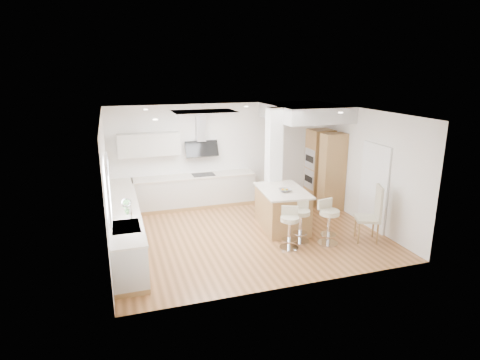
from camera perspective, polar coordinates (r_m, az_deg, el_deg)
name	(u,v)px	position (r m, az deg, el deg)	size (l,w,h in m)	color
ground	(246,233)	(9.46, 0.89, -7.56)	(6.00, 6.00, 0.00)	#AB6F3F
ceiling	(246,233)	(9.46, 0.89, -7.56)	(6.00, 5.00, 0.02)	silver
wall_back	(218,154)	(11.34, -3.16, 3.77)	(6.00, 0.04, 2.80)	white
wall_left	(106,187)	(8.55, -18.46, -0.97)	(0.04, 5.00, 2.80)	white
wall_right	(361,166)	(10.34, 16.87, 1.95)	(0.04, 5.00, 2.80)	white
skylight	(205,112)	(9.11, -5.05, 9.55)	(4.10, 2.10, 0.06)	white
window_left	(108,185)	(7.61, -18.30, -0.67)	(0.06, 1.28, 1.07)	white
doorway_right	(374,188)	(9.96, 18.50, -1.09)	(0.05, 1.00, 2.10)	#473D37
counter_left	(125,225)	(9.07, -16.05, -6.12)	(0.63, 4.50, 1.35)	#A87E48
counter_back	(189,183)	(11.05, -7.33, -0.42)	(3.62, 0.63, 2.50)	#A87E48
pillar	(273,163)	(10.23, 4.78, 2.43)	(0.35, 0.35, 2.80)	white
soffit	(305,112)	(10.87, 9.19, 9.49)	(1.78, 2.20, 0.40)	silver
oven_column	(324,169)	(11.26, 11.86, 1.54)	(0.63, 1.21, 2.10)	#A87E48
peninsula	(282,208)	(9.68, 6.01, -4.04)	(1.17, 1.66, 1.03)	#A87E48
bar_stool_a	(290,226)	(8.58, 7.06, -6.48)	(0.54, 0.54, 0.91)	silver
bar_stool_b	(300,219)	(8.95, 8.60, -5.51)	(0.54, 0.54, 0.94)	silver
bar_stool_c	(328,220)	(8.94, 12.47, -5.53)	(0.53, 0.53, 0.99)	silver
dining_chair	(373,212)	(9.29, 18.39, -4.32)	(0.65, 0.65, 1.28)	beige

